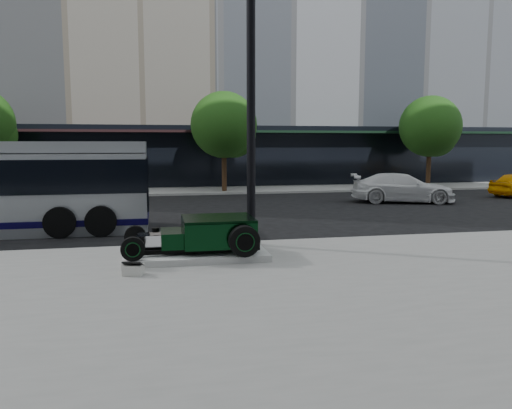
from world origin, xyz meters
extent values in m
plane|color=black|center=(0.00, 0.00, 0.00)|extent=(120.00, 120.00, 0.00)
cube|color=gray|center=(0.00, -10.50, 0.06)|extent=(70.00, 17.00, 0.12)
cube|color=gray|center=(0.00, 14.00, 0.06)|extent=(70.00, 4.00, 0.12)
cube|color=black|center=(-10.00, 16.20, 2.00)|extent=(22.00, 0.50, 4.00)
cube|color=black|center=(13.00, 16.20, 2.00)|extent=(24.00, 0.50, 4.00)
cube|color=black|center=(-10.00, 15.60, 3.60)|extent=(22.00, 1.60, 0.15)
cube|color=black|center=(13.00, 15.60, 3.60)|extent=(24.00, 1.60, 0.15)
cylinder|color=black|center=(1.00, 13.00, 1.42)|extent=(0.28, 0.28, 2.60)
sphere|color=#18350E|center=(1.00, 13.00, 3.92)|extent=(3.80, 3.80, 3.80)
sphere|color=#18350E|center=(1.60, 13.30, 3.32)|extent=(2.60, 2.60, 2.60)
cylinder|color=black|center=(14.00, 13.00, 1.42)|extent=(0.28, 0.28, 2.60)
sphere|color=#18350E|center=(14.00, 13.00, 3.92)|extent=(3.80, 3.80, 3.80)
sphere|color=#18350E|center=(14.60, 13.30, 3.32)|extent=(2.60, 2.60, 2.60)
cube|color=silver|center=(-2.06, -3.69, 0.20)|extent=(3.40, 1.80, 0.15)
cube|color=black|center=(-2.06, -4.14, 0.37)|extent=(3.00, 0.08, 0.10)
cube|color=black|center=(-2.06, -3.24, 0.37)|extent=(3.00, 0.08, 0.10)
cube|color=black|center=(-1.51, -3.69, 0.72)|extent=(1.70, 1.45, 0.62)
cube|color=black|center=(-1.51, -3.69, 1.05)|extent=(1.70, 1.45, 0.06)
cube|color=black|center=(-2.61, -3.69, 0.60)|extent=(0.55, 1.05, 0.38)
cube|color=silver|center=(-3.16, -3.69, 0.55)|extent=(0.55, 0.55, 0.34)
cylinder|color=black|center=(-3.01, -3.69, 0.82)|extent=(0.18, 0.18, 0.10)
cylinder|color=black|center=(-3.51, -3.69, 0.43)|extent=(0.06, 1.55, 0.06)
cylinder|color=black|center=(-1.01, -4.54, 0.63)|extent=(0.72, 0.24, 0.72)
cylinder|color=black|center=(-1.01, -4.67, 0.63)|extent=(0.37, 0.02, 0.37)
torus|color=#0A3915|center=(-1.01, -4.68, 0.63)|extent=(0.44, 0.02, 0.44)
cylinder|color=black|center=(-1.01, -2.84, 0.63)|extent=(0.72, 0.24, 0.72)
cylinder|color=black|center=(-1.01, -2.72, 0.63)|extent=(0.37, 0.02, 0.37)
torus|color=#0A3915|center=(-1.01, -2.70, 0.63)|extent=(0.44, 0.02, 0.44)
cylinder|color=black|center=(-3.51, -4.47, 0.54)|extent=(0.54, 0.16, 0.54)
cylinder|color=black|center=(-3.51, -4.56, 0.54)|extent=(0.28, 0.02, 0.28)
torus|color=#0A3915|center=(-3.51, -4.57, 0.54)|extent=(0.34, 0.02, 0.34)
cylinder|color=black|center=(-3.51, -2.91, 0.54)|extent=(0.54, 0.16, 0.54)
cylinder|color=black|center=(-3.51, -2.83, 0.54)|extent=(0.28, 0.02, 0.28)
torus|color=#0A3915|center=(-3.51, -2.81, 0.54)|extent=(0.34, 0.02, 0.34)
cube|color=silver|center=(-3.48, -5.12, 0.23)|extent=(0.47, 0.40, 0.22)
cube|color=black|center=(-3.48, -5.12, 0.35)|extent=(0.47, 0.39, 0.15)
cylinder|color=black|center=(-0.46, -2.57, 3.97)|extent=(0.23, 0.23, 7.69)
cylinder|color=black|center=(-0.46, -2.57, 0.22)|extent=(0.42, 0.42, 0.19)
cube|color=black|center=(-3.21, 1.50, 1.55)|extent=(0.06, 2.30, 1.70)
cylinder|color=black|center=(-5.84, 0.20, 0.48)|extent=(0.96, 0.28, 0.96)
cylinder|color=black|center=(-5.84, 2.80, 0.48)|extent=(0.96, 0.28, 0.96)
cylinder|color=black|center=(-4.64, 0.20, 0.48)|extent=(0.96, 0.28, 0.96)
cylinder|color=black|center=(-4.64, 2.80, 0.48)|extent=(0.96, 0.28, 0.96)
imported|color=white|center=(8.85, 6.61, 0.71)|extent=(5.25, 3.32, 1.42)
camera|label=1|loc=(-3.02, -15.65, 2.87)|focal=35.00mm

